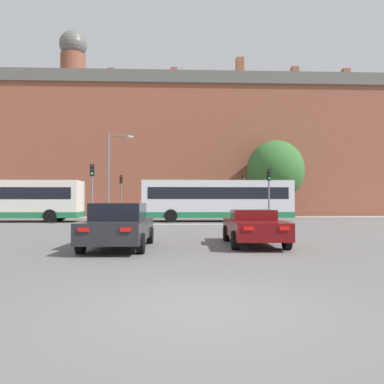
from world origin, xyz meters
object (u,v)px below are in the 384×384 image
(traffic_light_far_left, at_px, (121,189))
(traffic_light_far_right, at_px, (243,189))
(bus_crossing_lead, at_px, (217,200))
(car_saloon_left, at_px, (119,225))
(traffic_light_near_left, at_px, (92,184))
(traffic_light_near_right, at_px, (269,187))
(bus_crossing_trailing, at_px, (14,200))
(car_roadster_right, at_px, (254,227))
(pedestrian_waiting, at_px, (141,207))
(street_lamp_junction, at_px, (113,168))

(traffic_light_far_left, bearing_deg, traffic_light_far_right, -2.42)
(bus_crossing_lead, relative_size, traffic_light_far_right, 2.80)
(car_saloon_left, xyz_separation_m, bus_crossing_lead, (5.19, 16.71, 0.96))
(traffic_light_near_left, xyz_separation_m, traffic_light_near_right, (12.48, 0.37, -0.17))
(bus_crossing_lead, bearing_deg, traffic_light_far_left, 48.66)
(bus_crossing_trailing, relative_size, traffic_light_far_right, 2.47)
(car_saloon_left, height_order, traffic_light_near_right, traffic_light_near_right)
(car_roadster_right, height_order, bus_crossing_lead, bus_crossing_lead)
(car_saloon_left, relative_size, car_roadster_right, 1.03)
(pedestrian_waiting, bearing_deg, traffic_light_far_left, -35.65)
(car_roadster_right, bearing_deg, bus_crossing_trailing, 135.70)
(bus_crossing_trailing, relative_size, traffic_light_near_right, 2.67)
(car_saloon_left, height_order, traffic_light_far_left, traffic_light_far_left)
(car_saloon_left, relative_size, traffic_light_near_right, 1.18)
(bus_crossing_trailing, height_order, traffic_light_near_right, traffic_light_near_right)
(traffic_light_far_right, height_order, street_lamp_junction, street_lamp_junction)
(car_roadster_right, bearing_deg, street_lamp_junction, 117.69)
(bus_crossing_trailing, xyz_separation_m, traffic_light_near_left, (6.89, -3.66, 1.08))
(traffic_light_far_right, bearing_deg, pedestrian_waiting, 174.52)
(car_saloon_left, xyz_separation_m, traffic_light_far_right, (8.61, 23.90, 2.05))
(traffic_light_far_left, relative_size, street_lamp_junction, 0.60)
(car_roadster_right, height_order, pedestrian_waiting, pedestrian_waiting)
(bus_crossing_lead, relative_size, street_lamp_junction, 1.68)
(traffic_light_near_left, bearing_deg, car_saloon_left, -73.47)
(traffic_light_far_right, height_order, traffic_light_far_left, traffic_light_far_left)
(traffic_light_near_left, height_order, traffic_light_far_right, traffic_light_far_right)
(car_saloon_left, bearing_deg, bus_crossing_trailing, 124.38)
(traffic_light_far_left, bearing_deg, traffic_light_near_left, -91.60)
(traffic_light_near_right, height_order, pedestrian_waiting, traffic_light_near_right)
(car_saloon_left, xyz_separation_m, bus_crossing_trailing, (-10.78, 16.77, 0.95))
(pedestrian_waiting, bearing_deg, traffic_light_near_left, 30.13)
(bus_crossing_lead, bearing_deg, traffic_light_far_right, -25.49)
(car_roadster_right, relative_size, bus_crossing_lead, 0.38)
(bus_crossing_trailing, distance_m, traffic_light_far_right, 20.69)
(bus_crossing_lead, distance_m, traffic_light_near_right, 4.78)
(traffic_light_near_left, distance_m, street_lamp_junction, 4.10)
(car_saloon_left, distance_m, traffic_light_far_right, 25.49)
(car_roadster_right, xyz_separation_m, bus_crossing_lead, (0.35, 15.97, 1.08))
(traffic_light_near_left, xyz_separation_m, street_lamp_junction, (0.78, 3.74, 1.48))
(traffic_light_far_left, distance_m, street_lamp_junction, 7.72)
(traffic_light_far_left, xyz_separation_m, pedestrian_waiting, (1.98, 0.46, -1.82))
(car_roadster_right, distance_m, pedestrian_waiting, 24.98)
(pedestrian_waiting, bearing_deg, car_saloon_left, 44.83)
(car_saloon_left, xyz_separation_m, car_roadster_right, (4.83, 0.74, -0.12))
(bus_crossing_trailing, height_order, traffic_light_far_left, traffic_light_far_left)
(car_roadster_right, height_order, traffic_light_far_left, traffic_light_far_left)
(car_saloon_left, relative_size, bus_crossing_trailing, 0.44)
(pedestrian_waiting, bearing_deg, traffic_light_far_right, 125.68)
(traffic_light_far_right, bearing_deg, traffic_light_near_left, -139.19)
(bus_crossing_trailing, height_order, street_lamp_junction, street_lamp_junction)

